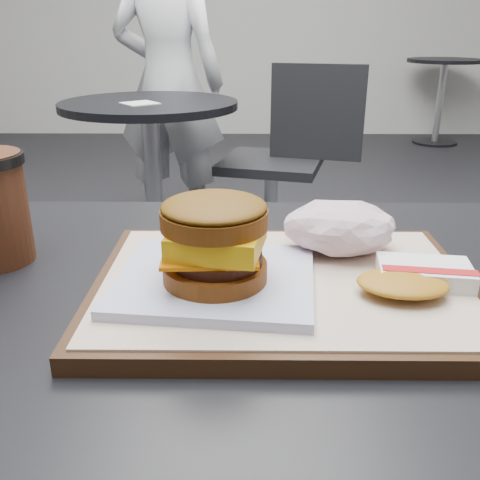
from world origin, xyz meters
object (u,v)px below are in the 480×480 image
breakfast_sandwich (215,250)px  neighbor_table (152,151)px  hash_brown (415,277)px  neighbor_chair (287,152)px  crumpled_wrapper (340,227)px  serving_tray (283,287)px  customer_table (218,431)px  patron (169,83)px

breakfast_sandwich → neighbor_table: size_ratio=0.28×
hash_brown → neighbor_chair: (0.02, 1.85, -0.29)m
breakfast_sandwich → crumpled_wrapper: size_ratio=1.65×
breakfast_sandwich → serving_tray: bearing=17.3°
serving_tray → crumpled_wrapper: bearing=47.0°
customer_table → serving_tray: 0.21m
breakfast_sandwich → neighbor_table: bearing=101.8°
serving_tray → breakfast_sandwich: (-0.07, -0.02, 0.05)m
serving_tray → neighbor_chair: neighbor_chair is taller
customer_table → patron: size_ratio=0.52×
breakfast_sandwich → neighbor_chair: bearing=83.5°
customer_table → hash_brown: size_ratio=6.46×
breakfast_sandwich → hash_brown: breakfast_sandwich is taller
hash_brown → neighbor_table: size_ratio=0.17×
hash_brown → patron: (-0.54, 2.25, -0.04)m
serving_tray → neighbor_chair: size_ratio=0.43×
crumpled_wrapper → patron: bearing=102.6°
customer_table → breakfast_sandwich: size_ratio=3.87×
hash_brown → patron: 2.32m
hash_brown → neighbor_table: 1.78m
crumpled_wrapper → neighbor_table: 1.68m
customer_table → breakfast_sandwich: breakfast_sandwich is taller
crumpled_wrapper → neighbor_table: size_ratio=0.17×
serving_tray → crumpled_wrapper: 0.11m
breakfast_sandwich → neighbor_table: breakfast_sandwich is taller
serving_tray → hash_brown: size_ratio=3.07×
customer_table → patron: 2.26m
hash_brown → neighbor_chair: size_ratio=0.14×
customer_table → breakfast_sandwich: bearing=-85.1°
serving_tray → breakfast_sandwich: size_ratio=1.84×
serving_tray → patron: bearing=100.6°
serving_tray → breakfast_sandwich: breakfast_sandwich is taller
customer_table → patron: bearing=98.9°
breakfast_sandwich → patron: patron is taller
neighbor_chair → customer_table: bearing=-96.7°
neighbor_table → customer_table: bearing=-78.0°
neighbor_table → hash_brown: bearing=-72.0°
breakfast_sandwich → hash_brown: size_ratio=1.67×
customer_table → neighbor_table: bearing=102.0°
serving_tray → neighbor_table: 1.73m
breakfast_sandwich → patron: 2.28m
crumpled_wrapper → patron: 2.22m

